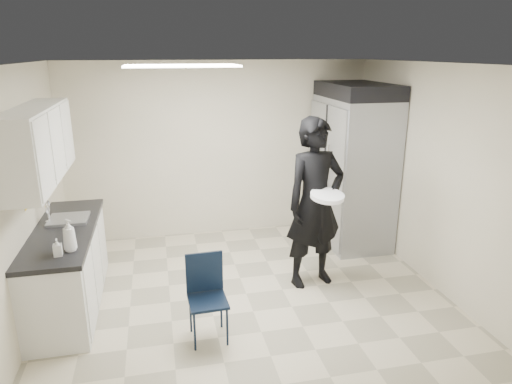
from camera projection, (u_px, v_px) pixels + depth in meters
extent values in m
plane|color=#BEB295|center=(246.00, 294.00, 5.34)|extent=(4.50, 4.50, 0.00)
plane|color=white|center=(245.00, 64.00, 4.57)|extent=(4.50, 4.50, 0.00)
plane|color=beige|center=(220.00, 150.00, 6.82)|extent=(4.50, 0.00, 4.50)
plane|color=beige|center=(22.00, 202.00, 4.49)|extent=(0.00, 4.00, 4.00)
plane|color=beige|center=(431.00, 176.00, 5.42)|extent=(0.00, 4.00, 4.00)
cube|color=white|center=(182.00, 66.00, 4.83)|extent=(1.20, 0.60, 0.02)
cube|color=silver|center=(68.00, 269.00, 5.00)|extent=(0.60, 1.90, 0.86)
cube|color=black|center=(63.00, 231.00, 4.86)|extent=(0.64, 1.95, 0.05)
cube|color=gray|center=(69.00, 224.00, 5.11)|extent=(0.42, 0.40, 0.14)
cylinder|color=silver|center=(48.00, 212.00, 5.02)|extent=(0.02, 0.02, 0.24)
cube|color=silver|center=(38.00, 145.00, 4.56)|extent=(0.35, 1.80, 0.75)
cube|color=black|center=(56.00, 143.00, 5.68)|extent=(0.22, 0.30, 0.35)
cube|color=yellow|center=(26.00, 206.00, 4.61)|extent=(0.00, 0.12, 0.07)
cube|color=yellow|center=(32.00, 204.00, 4.81)|extent=(0.00, 0.12, 0.07)
cube|color=gray|center=(352.00, 171.00, 6.60)|extent=(0.80, 1.35, 2.10)
cube|color=black|center=(358.00, 90.00, 6.26)|extent=(0.80, 1.35, 0.20)
cube|color=black|center=(208.00, 301.00, 4.40)|extent=(0.38, 0.38, 0.82)
imported|color=black|center=(315.00, 204.00, 5.33)|extent=(0.83, 0.64, 2.03)
cylinder|color=white|center=(327.00, 196.00, 5.06)|extent=(0.45, 0.45, 0.05)
imported|color=white|center=(69.00, 235.00, 4.28)|extent=(0.17, 0.17, 0.32)
imported|color=silver|center=(57.00, 247.00, 4.19)|extent=(0.08, 0.09, 0.17)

